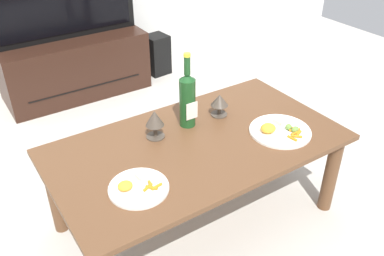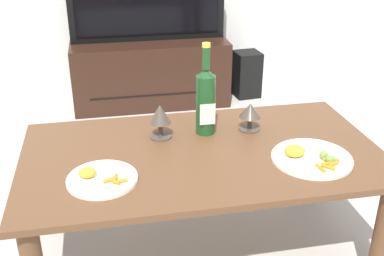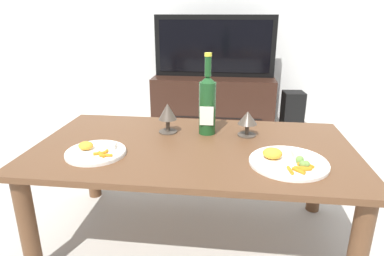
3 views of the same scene
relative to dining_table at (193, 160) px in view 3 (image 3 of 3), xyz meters
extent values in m
plane|color=#B7B2A8|center=(0.00, 0.00, -0.40)|extent=(6.40, 6.40, 0.00)
cube|color=brown|center=(0.00, 0.00, 0.06)|extent=(1.37, 0.76, 0.03)
cylinder|color=brown|center=(-0.62, -0.31, -0.18)|extent=(0.07, 0.07, 0.45)
cylinder|color=brown|center=(0.62, -0.31, -0.18)|extent=(0.07, 0.07, 0.45)
cylinder|color=brown|center=(-0.62, 0.31, -0.18)|extent=(0.07, 0.07, 0.45)
cylinder|color=brown|center=(0.62, 0.31, -0.18)|extent=(0.07, 0.07, 0.45)
cube|color=black|center=(-0.01, 1.73, -0.17)|extent=(1.10, 0.48, 0.46)
cube|color=black|center=(-0.01, 1.48, -0.27)|extent=(0.88, 0.01, 0.01)
cube|color=black|center=(-0.01, 1.73, 0.33)|extent=(1.08, 0.04, 0.54)
cube|color=black|center=(-0.01, 1.70, 0.33)|extent=(0.99, 0.01, 0.45)
cube|color=black|center=(0.72, 1.70, -0.23)|extent=(0.20, 0.20, 0.34)
cylinder|color=#19471E|center=(0.05, 0.16, 0.20)|extent=(0.08, 0.08, 0.25)
cone|color=#19471E|center=(0.05, 0.16, 0.33)|extent=(0.08, 0.08, 0.04)
cylinder|color=#19471E|center=(0.05, 0.16, 0.39)|extent=(0.03, 0.03, 0.09)
cylinder|color=yellow|center=(0.05, 0.16, 0.44)|extent=(0.03, 0.03, 0.02)
cube|color=silver|center=(0.05, 0.12, 0.17)|extent=(0.06, 0.00, 0.09)
cylinder|color=#473D33|center=(-0.14, 0.15, 0.08)|extent=(0.09, 0.09, 0.01)
cylinder|color=#473D33|center=(-0.14, 0.15, 0.11)|extent=(0.02, 0.02, 0.06)
cone|color=#473D33|center=(-0.14, 0.15, 0.18)|extent=(0.09, 0.09, 0.08)
cylinder|color=#473D33|center=(0.23, 0.15, 0.08)|extent=(0.09, 0.09, 0.01)
cylinder|color=#473D33|center=(0.23, 0.15, 0.10)|extent=(0.02, 0.02, 0.05)
cone|color=#473D33|center=(0.23, 0.15, 0.16)|extent=(0.09, 0.09, 0.06)
cylinder|color=white|center=(-0.38, -0.15, 0.08)|extent=(0.24, 0.24, 0.01)
torus|color=white|center=(-0.38, -0.15, 0.09)|extent=(0.24, 0.24, 0.01)
ellipsoid|color=orange|center=(-0.43, -0.13, 0.10)|extent=(0.06, 0.05, 0.03)
cube|color=beige|center=(-0.34, -0.11, 0.10)|extent=(0.06, 0.05, 0.02)
cylinder|color=orange|center=(-0.32, -0.19, 0.09)|extent=(0.05, 0.02, 0.01)
cylinder|color=orange|center=(-0.34, -0.18, 0.09)|extent=(0.04, 0.05, 0.01)
cylinder|color=orange|center=(-0.36, -0.17, 0.09)|extent=(0.05, 0.03, 0.01)
cylinder|color=orange|center=(-0.34, -0.17, 0.09)|extent=(0.02, 0.05, 0.01)
cylinder|color=white|center=(0.38, -0.15, 0.08)|extent=(0.30, 0.30, 0.01)
torus|color=white|center=(0.38, -0.15, 0.09)|extent=(0.29, 0.29, 0.01)
ellipsoid|color=orange|center=(0.32, -0.13, 0.11)|extent=(0.08, 0.07, 0.04)
cube|color=beige|center=(0.44, -0.10, 0.10)|extent=(0.07, 0.06, 0.02)
cylinder|color=orange|center=(0.38, -0.24, 0.09)|extent=(0.02, 0.05, 0.01)
cylinder|color=orange|center=(0.40, -0.24, 0.09)|extent=(0.04, 0.04, 0.01)
cylinder|color=orange|center=(0.43, -0.22, 0.09)|extent=(0.05, 0.03, 0.01)
cylinder|color=orange|center=(0.42, -0.21, 0.09)|extent=(0.05, 0.02, 0.01)
cylinder|color=orange|center=(0.43, -0.19, 0.09)|extent=(0.05, 0.04, 0.01)
cylinder|color=orange|center=(0.45, -0.18, 0.09)|extent=(0.04, 0.05, 0.01)
sphere|color=olive|center=(0.44, -0.20, 0.10)|extent=(0.03, 0.03, 0.03)
sphere|color=olive|center=(0.42, -0.17, 0.10)|extent=(0.03, 0.03, 0.03)
sphere|color=olive|center=(0.44, -0.20, 0.10)|extent=(0.03, 0.03, 0.03)
sphere|color=olive|center=(0.43, -0.20, 0.10)|extent=(0.03, 0.03, 0.03)
camera|label=1|loc=(-0.90, -1.33, 1.17)|focal=38.89mm
camera|label=2|loc=(-0.35, -1.57, 0.93)|focal=44.25mm
camera|label=3|loc=(0.16, -1.34, 0.62)|focal=31.25mm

